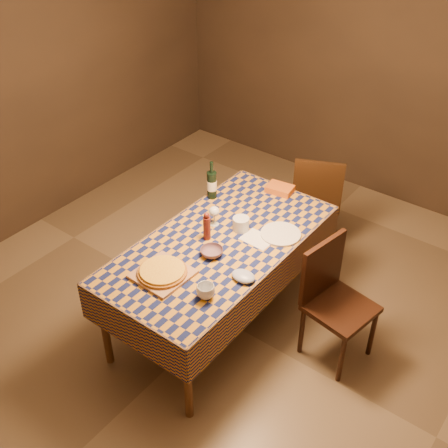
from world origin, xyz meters
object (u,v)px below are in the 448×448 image
(white_plate, at_px, (281,234))
(wine_bottle, at_px, (212,184))
(chair_far, at_px, (317,196))
(chair_right, at_px, (333,295))
(dining_table, at_px, (220,250))
(cutting_board, at_px, (163,274))
(pizza, at_px, (162,271))
(bowl, at_px, (212,252))

(white_plate, bearing_deg, wine_bottle, 172.33)
(chair_far, xyz_separation_m, chair_right, (0.72, -1.05, 0.00))
(dining_table, bearing_deg, chair_far, 86.21)
(chair_far, bearing_deg, cutting_board, -95.21)
(pizza, height_order, chair_right, chair_right)
(white_plate, bearing_deg, bowl, -118.02)
(pizza, distance_m, bowl, 0.39)
(white_plate, xyz_separation_m, chair_right, (0.50, -0.08, -0.26))
(cutting_board, distance_m, chair_right, 1.20)
(white_plate, bearing_deg, dining_table, -132.22)
(cutting_board, xyz_separation_m, white_plate, (0.38, 0.85, -0.00))
(pizza, bearing_deg, cutting_board, -90.00)
(cutting_board, relative_size, chair_far, 0.37)
(chair_far, distance_m, chair_right, 1.27)
(chair_far, bearing_deg, pizza, -95.21)
(chair_right, bearing_deg, dining_table, -162.67)
(bowl, relative_size, white_plate, 0.54)
(dining_table, bearing_deg, chair_right, 17.33)
(pizza, bearing_deg, dining_table, 81.26)
(pizza, relative_size, wine_bottle, 1.12)
(white_plate, xyz_separation_m, chair_far, (-0.22, 0.97, -0.26))
(cutting_board, bearing_deg, dining_table, 81.26)
(bowl, height_order, wine_bottle, wine_bottle)
(dining_table, xyz_separation_m, chair_right, (0.80, 0.25, -0.17))
(wine_bottle, xyz_separation_m, chair_right, (1.21, -0.18, -0.37))
(cutting_board, height_order, pizza, pizza)
(bowl, bearing_deg, cutting_board, -108.76)
(wine_bottle, relative_size, white_plate, 1.09)
(bowl, bearing_deg, chair_right, 27.85)
(cutting_board, distance_m, bowl, 0.39)
(bowl, relative_size, wine_bottle, 0.50)
(cutting_board, bearing_deg, white_plate, 65.82)
(cutting_board, height_order, bowl, bowl)
(dining_table, distance_m, chair_far, 1.31)
(chair_far, relative_size, chair_right, 1.00)
(pizza, relative_size, chair_far, 0.38)
(pizza, distance_m, white_plate, 0.93)
(cutting_board, relative_size, bowl, 2.15)
(dining_table, relative_size, chair_far, 1.98)
(chair_right, bearing_deg, bowl, -152.15)
(chair_right, bearing_deg, pizza, -138.98)
(wine_bottle, distance_m, chair_far, 1.07)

